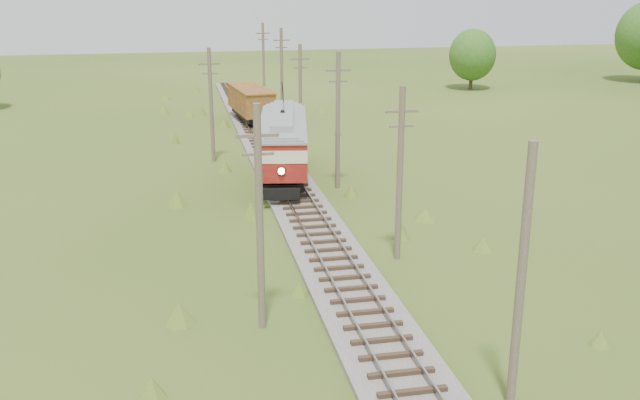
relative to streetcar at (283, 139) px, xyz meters
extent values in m
cube|color=#605B54|center=(0.00, 0.08, -2.73)|extent=(3.60, 96.00, 0.25)
cube|color=#726659|center=(-0.72, 0.08, -2.37)|extent=(0.08, 96.00, 0.17)
cube|color=#726659|center=(0.72, 0.08, -2.37)|extent=(0.08, 96.00, 0.17)
cube|color=#2D2116|center=(0.00, 0.08, -2.53)|extent=(2.40, 96.00, 0.16)
cube|color=black|center=(0.00, 0.00, -1.80)|extent=(4.66, 12.62, 0.50)
cube|color=maroon|center=(0.00, 0.00, -0.68)|extent=(5.30, 13.76, 1.23)
cube|color=beige|center=(0.00, 0.00, 0.33)|extent=(5.35, 13.83, 0.78)
cube|color=black|center=(0.00, 0.00, 0.33)|extent=(5.28, 13.24, 0.62)
cube|color=maroon|center=(0.00, 0.00, 0.89)|extent=(5.30, 13.76, 0.34)
cube|color=gray|center=(0.00, 0.00, 1.26)|extent=(5.39, 13.90, 0.43)
cube|color=gray|center=(0.00, 0.00, 1.64)|extent=(3.05, 10.17, 0.45)
sphere|color=#FFF2BF|center=(-1.12, -6.70, -0.51)|extent=(0.40, 0.40, 0.40)
cylinder|color=black|center=(0.33, 1.99, 2.90)|extent=(0.93, 5.15, 2.16)
cylinder|color=black|center=(-1.67, -4.87, -1.85)|extent=(0.28, 0.91, 0.90)
cylinder|color=black|center=(-0.01, -5.15, -1.85)|extent=(0.28, 0.91, 0.90)
cylinder|color=black|center=(0.01, 5.15, -1.85)|extent=(0.28, 0.91, 0.90)
cylinder|color=black|center=(1.67, 4.87, -1.85)|extent=(0.28, 0.91, 0.90)
cube|color=black|center=(0.00, 20.72, -1.92)|extent=(3.14, 7.99, 0.54)
cube|color=brown|center=(0.00, 20.72, -0.57)|extent=(3.80, 8.92, 2.16)
cube|color=brown|center=(0.00, 20.72, 0.56)|extent=(3.88, 9.10, 0.13)
cylinder|color=black|center=(-0.50, 18.05, -1.87)|extent=(0.23, 0.87, 0.86)
cylinder|color=black|center=(1.11, 18.24, -1.87)|extent=(0.23, 0.87, 0.86)
cylinder|color=black|center=(-1.11, 23.21, -1.87)|extent=(0.23, 0.87, 0.86)
cylinder|color=black|center=(0.50, 23.40, -1.87)|extent=(0.23, 0.87, 0.86)
cone|color=gray|center=(2.72, 16.46, -2.32)|extent=(2.89, 2.89, 1.08)
cone|color=gray|center=(3.44, 15.55, -2.54)|extent=(1.63, 1.63, 0.63)
cylinder|color=brown|center=(3.10, -28.92, 1.54)|extent=(0.30, 0.30, 8.80)
cylinder|color=brown|center=(3.30, -15.92, 1.44)|extent=(0.30, 0.30, 8.60)
cube|color=brown|center=(3.30, -15.92, 4.54)|extent=(1.60, 0.12, 0.12)
cube|color=brown|center=(3.30, -15.92, 3.84)|extent=(1.20, 0.10, 0.10)
cylinder|color=brown|center=(3.20, -2.92, 1.64)|extent=(0.30, 0.30, 9.00)
cube|color=brown|center=(3.20, -2.92, 4.94)|extent=(1.60, 0.12, 0.12)
cube|color=brown|center=(3.20, -2.92, 4.24)|extent=(1.20, 0.10, 0.10)
cylinder|color=brown|center=(3.00, 10.08, 1.34)|extent=(0.30, 0.30, 8.40)
cube|color=brown|center=(3.00, 10.08, 4.34)|extent=(1.60, 0.12, 0.12)
cube|color=brown|center=(3.00, 10.08, 3.64)|extent=(1.20, 0.10, 0.10)
cylinder|color=brown|center=(3.40, 23.08, 1.59)|extent=(0.30, 0.30, 8.90)
cube|color=brown|center=(3.40, 23.08, 4.84)|extent=(1.60, 0.12, 0.12)
cube|color=brown|center=(3.40, 23.08, 4.14)|extent=(1.20, 0.10, 0.10)
cylinder|color=brown|center=(3.20, 36.08, 1.49)|extent=(0.30, 0.30, 8.70)
cube|color=brown|center=(3.20, 36.08, 4.64)|extent=(1.60, 0.12, 0.12)
cube|color=brown|center=(3.20, 36.08, 3.94)|extent=(1.20, 0.10, 0.10)
cylinder|color=brown|center=(-4.20, -21.92, 1.64)|extent=(0.30, 0.30, 9.00)
cube|color=brown|center=(-4.20, -21.92, 4.94)|extent=(1.60, 0.12, 0.12)
cube|color=brown|center=(-4.20, -21.92, 4.24)|extent=(1.20, 0.10, 0.10)
cylinder|color=brown|center=(-4.50, 6.08, 1.44)|extent=(0.30, 0.30, 8.60)
cube|color=brown|center=(-4.50, 6.08, 4.54)|extent=(1.60, 0.12, 0.12)
cube|color=brown|center=(-4.50, 6.08, 3.84)|extent=(1.20, 0.10, 0.10)
cylinder|color=#38281C|center=(30.00, 38.08, -1.60)|extent=(0.50, 0.50, 2.52)
ellipsoid|color=#2B5218|center=(30.00, 38.08, 1.48)|extent=(5.88, 5.88, 6.47)
camera|label=1|loc=(-7.06, -47.62, 10.39)|focal=40.00mm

